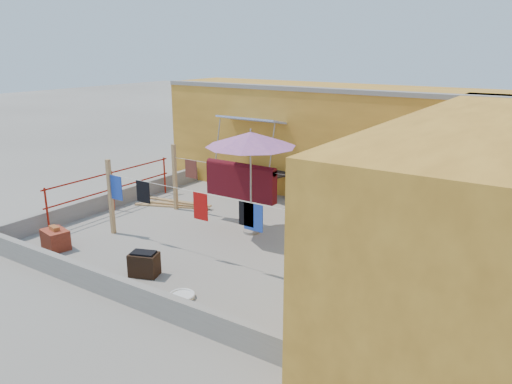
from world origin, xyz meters
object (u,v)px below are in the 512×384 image
brazier (144,264)px  outdoor_table (262,173)px  water_jug_a (358,249)px  plant_back_a (369,202)px  patio_umbrella (251,140)px  white_basin (182,296)px  brick_stack (56,239)px  green_hose (430,226)px  water_jug_b (338,248)px

brazier → outdoor_table: bearing=100.0°
water_jug_a → plant_back_a: plant_back_a is taller
patio_umbrella → brazier: bearing=-98.1°
outdoor_table → water_jug_a: outdoor_table is taller
brazier → white_basin: size_ratio=1.33×
water_jug_a → brick_stack: bearing=-149.6°
patio_umbrella → water_jug_a: bearing=3.1°
green_hose → water_jug_b: bearing=-112.8°
brazier → plant_back_a: 6.26m
white_basin → water_jug_a: size_ratio=1.51×
water_jug_a → plant_back_a: size_ratio=0.41×
brick_stack → green_hose: (6.50, 5.95, -0.19)m
outdoor_table → plant_back_a: 3.34m
patio_umbrella → water_jug_a: size_ratio=8.58×
brazier → plant_back_a: plant_back_a is taller
green_hose → white_basin: bearing=-113.7°
patio_umbrella → water_jug_b: bearing=-1.6°
green_hose → water_jug_a: bearing=-107.5°
patio_umbrella → brick_stack: patio_umbrella is taller
brick_stack → plant_back_a: (4.89, 5.95, 0.15)m
outdoor_table → patio_umbrella: bearing=-62.2°
outdoor_table → brick_stack: outdoor_table is taller
patio_umbrella → brick_stack: (-3.03, -3.19, -2.02)m
white_basin → water_jug_a: water_jug_a is taller
brick_stack → water_jug_a: bearing=30.4°
outdoor_table → water_jug_a: (4.11, -2.62, -0.55)m
water_jug_a → green_hose: size_ratio=0.56×
brick_stack → white_basin: size_ratio=1.43×
brazier → green_hose: (3.91, 5.82, -0.20)m
water_jug_b → plant_back_a: 2.87m
brazier → green_hose: brazier is taller
patio_umbrella → green_hose: size_ratio=4.77×
brick_stack → brazier: bearing=2.9°
water_jug_a → outdoor_table: bearing=147.5°
brick_stack → plant_back_a: size_ratio=0.89×
outdoor_table → brick_stack: (-1.57, -5.95, -0.46)m
brazier → white_basin: brazier is taller
brick_stack → green_hose: bearing=42.5°
patio_umbrella → water_jug_a: patio_umbrella is taller
outdoor_table → water_jug_b: (3.75, -2.83, -0.53)m
water_jug_b → brazier: bearing=-132.3°
white_basin → green_hose: same height
outdoor_table → water_jug_b: bearing=-37.1°
water_jug_b → plant_back_a: (-0.42, 2.83, 0.22)m
patio_umbrella → plant_back_a: patio_umbrella is taller
water_jug_a → green_hose: water_jug_a is taller
patio_umbrella → brick_stack: bearing=-133.5°
patio_umbrella → plant_back_a: bearing=56.0°
brazier → water_jug_b: size_ratio=1.70×
water_jug_a → brazier: bearing=-133.9°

